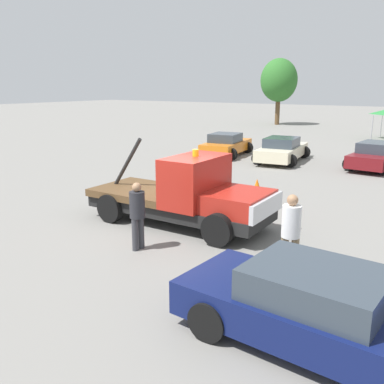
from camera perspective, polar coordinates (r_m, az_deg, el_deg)
The scene contains 10 objects.
ground_plane at distance 13.08m, azimuth -1.83°, elevation -4.17°, with size 160.00×160.00×0.00m, color gray.
tow_truck at distance 12.64m, azimuth -0.56°, elevation -0.50°, with size 5.74×2.38×2.51m.
foreground_car at distance 7.22m, azimuth 17.48°, elevation -15.12°, with size 5.05×2.22×1.34m.
person_near_truck at distance 9.51m, azimuth 13.05°, elevation -4.88°, with size 0.41×0.41×1.84m.
person_at_hood at distance 10.83m, azimuth -7.29°, elevation -2.58°, with size 0.39×0.39×1.75m.
parked_car_orange at distance 25.56m, azimuth 4.58°, elevation 6.29°, with size 2.77×4.43×1.34m.
parked_car_cream at distance 24.01m, azimuth 11.93°, elevation 5.53°, with size 2.78×4.93×1.34m.
parked_car_maroon at distance 23.48m, azimuth 23.48°, elevation 4.48°, with size 2.60×4.87×1.34m.
tree_center at distance 46.60m, azimuth 11.52°, elevation 14.37°, with size 3.79×3.79×6.77m.
traffic_cone at distance 16.89m, azimuth 8.66°, elevation 0.78°, with size 0.40×0.40×0.55m.
Camera 1 is at (7.22, -10.11, 4.10)m, focal length 40.00 mm.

